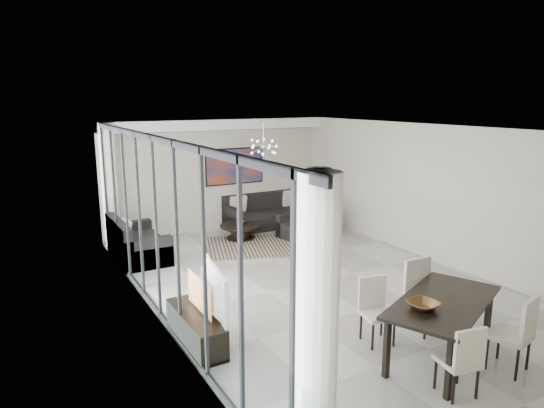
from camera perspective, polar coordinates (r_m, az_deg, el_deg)
room_shell at (r=9.19m, az=7.34°, el=-0.16°), size 6.00×9.00×2.90m
window_wall at (r=7.72m, az=-12.87°, el=-2.65°), size 0.37×8.95×2.90m
soffit at (r=12.50m, az=-6.24°, el=9.28°), size 5.98×0.40×0.26m
painting at (r=12.97m, az=-4.39°, el=4.45°), size 1.68×0.04×0.98m
chandelier at (r=11.05m, az=-1.03°, el=6.77°), size 0.66×0.66×0.71m
rug at (r=11.53m, az=-1.90°, el=-4.91°), size 2.87×2.52×0.01m
coffee_table at (r=12.07m, az=-3.75°, el=-3.17°), size 1.02×1.02×0.36m
bowl_coffee at (r=12.10m, az=-3.70°, el=-2.19°), size 0.29×0.29×0.08m
sofa_main at (r=13.23m, az=-0.42°, el=-1.33°), size 2.40×0.98×0.87m
loveseat at (r=10.95m, az=-15.69°, el=-4.69°), size 1.01×1.79×0.89m
armchair at (r=12.08m, az=3.70°, el=-2.77°), size 1.05×1.10×0.81m
side_table at (r=11.96m, az=-17.43°, el=-3.27°), size 0.35×0.35×0.49m
tv_console at (r=7.18m, az=-8.96°, el=-14.27°), size 0.40×1.43×0.45m
television at (r=6.94m, az=-7.65°, el=-10.06°), size 0.33×1.21×0.69m
dining_table at (r=6.90m, az=19.47°, el=-11.29°), size 2.20×1.70×0.82m
dining_chair_sw at (r=6.22m, az=21.58°, el=-16.41°), size 0.49×0.49×0.91m
dining_chair_se at (r=6.98m, az=27.03°, el=-13.02°), size 0.58×0.58×1.03m
dining_chair_nw at (r=7.21m, az=12.03°, el=-11.54°), size 0.51×0.51×0.94m
dining_chair_ne at (r=7.70m, az=17.19°, el=-9.58°), size 0.50×0.50×1.08m
bowl_dining at (r=6.52m, az=17.34°, el=-11.31°), size 0.40×0.40×0.09m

